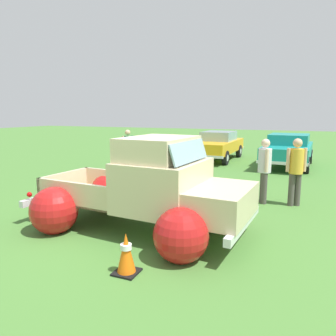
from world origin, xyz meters
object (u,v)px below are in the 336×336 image
(lane_cone_0, at_px, (126,254))
(lane_cone_1, at_px, (56,188))
(show_car_0, at_px, (218,144))
(show_car_1, at_px, (288,149))
(spectator_1, at_px, (264,167))
(spectator_2, at_px, (296,168))
(spectator_0, at_px, (128,148))
(vintage_pickup_truck, at_px, (152,195))

(lane_cone_0, relative_size, lane_cone_1, 1.00)
(show_car_0, distance_m, show_car_1, 3.48)
(lane_cone_0, bearing_deg, spectator_1, 73.35)
(spectator_1, bearing_deg, lane_cone_0, -125.63)
(show_car_0, height_order, spectator_2, spectator_2)
(spectator_1, bearing_deg, spectator_2, -14.67)
(spectator_0, bearing_deg, vintage_pickup_truck, 153.19)
(lane_cone_0, bearing_deg, show_car_1, 81.43)
(vintage_pickup_truck, height_order, spectator_2, vintage_pickup_truck)
(vintage_pickup_truck, height_order, lane_cone_0, vintage_pickup_truck)
(spectator_1, distance_m, lane_cone_0, 4.98)
(vintage_pickup_truck, distance_m, spectator_0, 6.81)
(show_car_1, bearing_deg, lane_cone_1, -31.12)
(lane_cone_0, bearing_deg, lane_cone_1, 143.83)
(show_car_1, xyz_separation_m, spectator_0, (-5.91, -3.89, 0.19))
(vintage_pickup_truck, bearing_deg, show_car_1, 81.65)
(spectator_0, bearing_deg, lane_cone_0, 148.96)
(vintage_pickup_truck, bearing_deg, show_car_0, 101.21)
(spectator_2, relative_size, lane_cone_1, 2.76)
(spectator_0, bearing_deg, spectator_1, -175.87)
(vintage_pickup_truck, xyz_separation_m, lane_cone_0, (0.40, -1.71, -0.45))
(lane_cone_1, bearing_deg, lane_cone_0, -36.17)
(spectator_1, relative_size, spectator_2, 0.98)
(show_car_1, xyz_separation_m, spectator_1, (-0.28, -6.51, 0.19))
(show_car_0, relative_size, spectator_0, 2.67)
(show_car_1, xyz_separation_m, spectator_2, (0.49, -6.45, 0.21))
(vintage_pickup_truck, xyz_separation_m, spectator_1, (1.82, 3.02, 0.22))
(spectator_0, xyz_separation_m, lane_cone_1, (0.27, -4.47, -0.66))
(spectator_0, height_order, spectator_2, spectator_2)
(vintage_pickup_truck, height_order, show_car_1, vintage_pickup_truck)
(spectator_1, xyz_separation_m, lane_cone_0, (-1.41, -4.73, -0.67))
(lane_cone_0, xyz_separation_m, lane_cone_1, (-3.94, 2.88, 0.00))
(show_car_1, height_order, lane_cone_0, show_car_1)
(lane_cone_0, bearing_deg, spectator_0, 119.84)
(show_car_0, height_order, spectator_0, spectator_0)
(show_car_1, height_order, spectator_1, spectator_1)
(vintage_pickup_truck, bearing_deg, lane_cone_0, -72.67)
(spectator_2, bearing_deg, lane_cone_0, -52.00)
(spectator_1, relative_size, lane_cone_0, 2.71)
(spectator_0, distance_m, spectator_1, 6.22)
(show_car_0, bearing_deg, lane_cone_0, 9.42)
(show_car_0, xyz_separation_m, show_car_1, (3.39, -0.78, 0.00))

